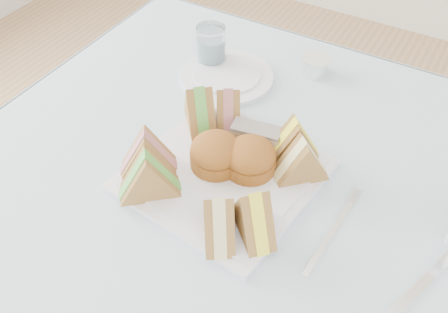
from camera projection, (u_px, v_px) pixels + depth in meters
The scene contains 19 objects.
table at pixel (232, 306), 1.09m from camera, with size 0.90×0.90×0.74m, color brown.
tablecloth at pixel (235, 195), 0.83m from camera, with size 1.02×1.02×0.01m, color #ACCAE8.
serving_plate at pixel (224, 175), 0.85m from camera, with size 0.29×0.29×0.01m, color white.
sandwich_fl_a at pixel (147, 151), 0.82m from camera, with size 0.10×0.04×0.09m, color olive, non-canonical shape.
sandwich_fl_b at pixel (148, 173), 0.78m from camera, with size 0.10×0.05×0.09m, color olive, non-canonical shape.
sandwich_fr_a at pixel (254, 212), 0.73m from camera, with size 0.10×0.04×0.09m, color olive, non-canonical shape.
sandwich_fr_b at pixel (219, 217), 0.73m from camera, with size 0.09×0.04×0.08m, color olive, non-canonical shape.
sandwich_bl_a at pixel (200, 107), 0.90m from camera, with size 0.10×0.05×0.09m, color olive, non-canonical shape.
sandwich_bl_b at pixel (228, 106), 0.91m from camera, with size 0.09×0.04×0.08m, color olive, non-canonical shape.
sandwich_br_a at pixel (302, 158), 0.81m from camera, with size 0.09×0.04×0.08m, color olive, non-canonical shape.
sandwich_br_b at pixel (294, 138), 0.85m from camera, with size 0.09×0.04×0.08m, color olive, non-canonical shape.
scone_left at pixel (216, 153), 0.84m from camera, with size 0.09×0.09×0.06m, color brown.
scone_right at pixel (250, 158), 0.83m from camera, with size 0.09×0.09×0.06m, color brown.
pastry_slice at pixel (256, 136), 0.88m from camera, with size 0.09×0.03×0.04m, color beige.
side_plate at pixel (227, 77), 1.05m from camera, with size 0.19×0.19×0.01m, color white.
water_glass at pixel (211, 46), 1.06m from camera, with size 0.06×0.06×0.09m, color white.
tea_strainer at pixel (315, 66), 1.06m from camera, with size 0.06×0.06×0.03m, color white.
knife at pixel (429, 277), 0.71m from camera, with size 0.01×0.18×0.00m, color white.
fork at pixel (329, 237), 0.76m from camera, with size 0.01×0.16×0.00m, color white.
Camera 1 is at (0.26, -0.48, 1.38)m, focal length 40.00 mm.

